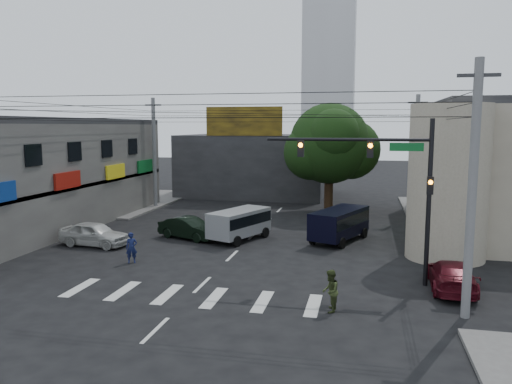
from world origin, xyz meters
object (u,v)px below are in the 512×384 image
(utility_pole_near_right, at_px, (472,192))
(pedestrian_olive, at_px, (330,291))
(traffic_gantry, at_px, (389,174))
(street_tree, at_px, (330,144))
(utility_pole_far_right, at_px, (416,157))
(maroon_sedan, at_px, (451,275))
(navy_van, at_px, (339,225))
(traffic_officer, at_px, (132,248))
(silver_minivan, at_px, (239,225))
(utility_pole_far_left, at_px, (154,153))
(dark_sedan, at_px, (189,228))
(white_compact, at_px, (94,234))

(utility_pole_near_right, xyz_separation_m, pedestrian_olive, (-4.83, -0.50, -3.80))
(pedestrian_olive, bearing_deg, traffic_gantry, 154.26)
(street_tree, xyz_separation_m, utility_pole_far_right, (6.50, -1.00, -0.87))
(traffic_gantry, relative_size, maroon_sedan, 1.65)
(navy_van, relative_size, traffic_officer, 3.31)
(silver_minivan, bearing_deg, utility_pole_far_left, 66.50)
(utility_pole_far_right, distance_m, traffic_officer, 22.61)
(silver_minivan, bearing_deg, navy_van, -57.76)
(utility_pole_far_right, distance_m, dark_sedan, 18.11)
(traffic_gantry, height_order, traffic_officer, traffic_gantry)
(utility_pole_far_right, xyz_separation_m, navy_van, (-5.10, -9.29, -3.64))
(navy_van, distance_m, traffic_officer, 12.27)
(silver_minivan, relative_size, traffic_officer, 2.98)
(white_compact, distance_m, maroon_sedan, 19.25)
(street_tree, xyz_separation_m, dark_sedan, (-7.65, -11.60, -4.81))
(utility_pole_far_left, xyz_separation_m, navy_van, (15.90, -9.29, -3.64))
(white_compact, bearing_deg, navy_van, -66.47)
(maroon_sedan, relative_size, traffic_officer, 2.80)
(street_tree, height_order, utility_pole_far_right, utility_pole_far_right)
(utility_pole_near_right, bearing_deg, street_tree, 106.82)
(street_tree, xyz_separation_m, silver_minivan, (-4.53, -11.31, -4.55))
(navy_van, xyz_separation_m, pedestrian_olive, (0.27, -11.71, -0.16))
(traffic_officer, bearing_deg, silver_minivan, 32.12)
(silver_minivan, height_order, navy_van, navy_van)
(traffic_gantry, distance_m, white_compact, 17.07)
(white_compact, bearing_deg, street_tree, -33.95)
(white_compact, relative_size, pedestrian_olive, 2.67)
(street_tree, distance_m, traffic_gantry, 18.42)
(white_compact, bearing_deg, utility_pole_far_right, -47.90)
(traffic_gantry, distance_m, utility_pole_far_left, 25.00)
(navy_van, bearing_deg, street_tree, 29.46)
(navy_van, relative_size, pedestrian_olive, 3.22)
(traffic_officer, bearing_deg, navy_van, 11.33)
(silver_minivan, bearing_deg, traffic_gantry, -106.23)
(utility_pole_near_right, height_order, utility_pole_far_right, same)
(dark_sedan, xyz_separation_m, maroon_sedan, (14.15, -6.74, -0.03))
(utility_pole_near_right, bearing_deg, utility_pole_far_right, 90.00)
(street_tree, distance_m, maroon_sedan, 20.05)
(white_compact, height_order, maroon_sedan, white_compact)
(utility_pole_near_right, bearing_deg, traffic_gantry, 127.42)
(street_tree, bearing_deg, maroon_sedan, -70.49)
(traffic_gantry, height_order, navy_van, traffic_gantry)
(dark_sedan, distance_m, navy_van, 9.14)
(utility_pole_near_right, bearing_deg, navy_van, 114.46)
(white_compact, relative_size, navy_van, 0.83)
(silver_minivan, bearing_deg, dark_sedan, 117.80)
(utility_pole_far_right, height_order, traffic_officer, utility_pole_far_right)
(utility_pole_far_left, bearing_deg, white_compact, -81.01)
(utility_pole_near_right, height_order, silver_minivan, utility_pole_near_right)
(navy_van, bearing_deg, white_compact, 128.75)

